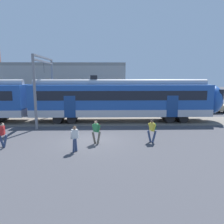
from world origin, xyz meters
TOP-DOWN VIEW (x-y plane):
  - ground_plane at (0.00, 0.00)m, footprint 160.00×160.00m
  - track_bed at (-8.54, 6.90)m, footprint 80.00×4.40m
  - pedestrian_red at (-5.81, -1.33)m, footprint 0.68×0.54m
  - pedestrian_white at (-0.95, -2.32)m, footprint 0.53×0.71m
  - pedestrian_green at (0.33, -0.73)m, footprint 0.69×0.50m
  - pedestrian_yellow at (4.23, -0.53)m, footprint 0.69×0.54m
  - parked_car_tan at (14.75, 12.05)m, footprint 4.05×1.86m
  - catenary_gantry at (-5.18, 6.90)m, footprint 0.24×6.64m
  - background_building at (-7.35, 16.03)m, footprint 21.76×5.00m

SIDE VIEW (x-z plane):
  - ground_plane at x=0.00m, z-range 0.00..0.00m
  - track_bed at x=-8.54m, z-range 0.00..0.01m
  - parked_car_tan at x=14.75m, z-range 0.01..1.55m
  - pedestrian_white at x=-0.95m, z-range 0.13..1.80m
  - pedestrian_red at x=-5.81m, z-range 0.16..1.82m
  - pedestrian_green at x=0.33m, z-range 0.16..1.82m
  - pedestrian_yellow at x=4.23m, z-range 0.16..1.82m
  - background_building at x=-7.35m, z-range -1.39..7.81m
  - catenary_gantry at x=-5.18m, z-range 1.05..7.58m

